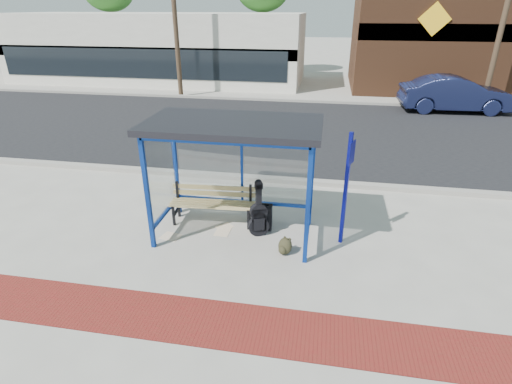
% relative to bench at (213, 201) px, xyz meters
% --- Properties ---
extents(ground, '(120.00, 120.00, 0.00)m').
position_rel_bench_xyz_m(ground, '(0.60, -0.46, -0.49)').
color(ground, '#B2ADA0').
rests_on(ground, ground).
extents(brick_paver_strip, '(60.00, 1.00, 0.01)m').
position_rel_bench_xyz_m(brick_paver_strip, '(0.60, -3.06, -0.49)').
color(brick_paver_strip, maroon).
rests_on(brick_paver_strip, ground).
extents(curb_near, '(60.00, 0.25, 0.12)m').
position_rel_bench_xyz_m(curb_near, '(0.60, 2.44, -0.43)').
color(curb_near, gray).
rests_on(curb_near, ground).
extents(street_asphalt, '(60.00, 10.00, 0.00)m').
position_rel_bench_xyz_m(street_asphalt, '(0.60, 7.54, -0.49)').
color(street_asphalt, black).
rests_on(street_asphalt, ground).
extents(curb_far, '(60.00, 0.25, 0.12)m').
position_rel_bench_xyz_m(curb_far, '(0.60, 12.64, -0.43)').
color(curb_far, gray).
rests_on(curb_far, ground).
extents(far_sidewalk, '(60.00, 4.00, 0.01)m').
position_rel_bench_xyz_m(far_sidewalk, '(0.60, 14.54, -0.49)').
color(far_sidewalk, '#B2ADA0').
rests_on(far_sidewalk, ground).
extents(bus_shelter, '(3.30, 1.80, 2.42)m').
position_rel_bench_xyz_m(bus_shelter, '(0.60, -0.39, 1.58)').
color(bus_shelter, navy).
rests_on(bus_shelter, ground).
extents(storefront_white, '(18.00, 6.04, 4.00)m').
position_rel_bench_xyz_m(storefront_white, '(-8.40, 17.52, 1.51)').
color(storefront_white, silver).
rests_on(storefront_white, ground).
extents(storefront_brown, '(10.00, 7.08, 6.40)m').
position_rel_bench_xyz_m(storefront_brown, '(8.60, 18.03, 2.71)').
color(storefront_brown, '#59331E').
rests_on(storefront_brown, ground).
extents(utility_pole_west, '(1.60, 0.24, 8.00)m').
position_rel_bench_xyz_m(utility_pole_west, '(-5.40, 12.94, 3.62)').
color(utility_pole_west, '#4C3826').
rests_on(utility_pole_west, ground).
extents(utility_pole_east, '(1.60, 0.24, 8.00)m').
position_rel_bench_xyz_m(utility_pole_east, '(9.60, 12.94, 3.62)').
color(utility_pole_east, '#4C3826').
rests_on(utility_pole_east, ground).
extents(bench, '(1.87, 0.57, 0.87)m').
position_rel_bench_xyz_m(bench, '(0.00, 0.00, 0.00)').
color(bench, black).
rests_on(bench, ground).
extents(guitar_bag, '(0.44, 0.27, 1.18)m').
position_rel_bench_xyz_m(guitar_bag, '(1.09, -0.41, -0.06)').
color(guitar_bag, black).
rests_on(guitar_bag, ground).
extents(suitcase, '(0.36, 0.25, 0.61)m').
position_rel_bench_xyz_m(suitcase, '(1.15, -0.15, -0.21)').
color(suitcase, black).
rests_on(suitcase, ground).
extents(backpack, '(0.34, 0.33, 0.34)m').
position_rel_bench_xyz_m(backpack, '(1.70, -1.01, -0.33)').
color(backpack, black).
rests_on(backpack, ground).
extents(sign_post, '(0.14, 0.28, 2.31)m').
position_rel_bench_xyz_m(sign_post, '(2.78, -0.39, 0.81)').
color(sign_post, '#0B0F80').
rests_on(sign_post, ground).
extents(newspaper_a, '(0.45, 0.39, 0.01)m').
position_rel_bench_xyz_m(newspaper_a, '(-0.70, -0.80, -0.49)').
color(newspaper_a, white).
rests_on(newspaper_a, ground).
extents(newspaper_b, '(0.31, 0.39, 0.01)m').
position_rel_bench_xyz_m(newspaper_b, '(0.32, -0.42, -0.49)').
color(newspaper_b, white).
rests_on(newspaper_b, ground).
extents(newspaper_c, '(0.43, 0.43, 0.01)m').
position_rel_bench_xyz_m(newspaper_c, '(0.31, -0.22, -0.49)').
color(newspaper_c, white).
rests_on(newspaper_c, ground).
extents(parked_car, '(4.83, 1.90, 1.56)m').
position_rel_bench_xyz_m(parked_car, '(7.96, 11.83, 0.29)').
color(parked_car, '#161C3F').
rests_on(parked_car, ground).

